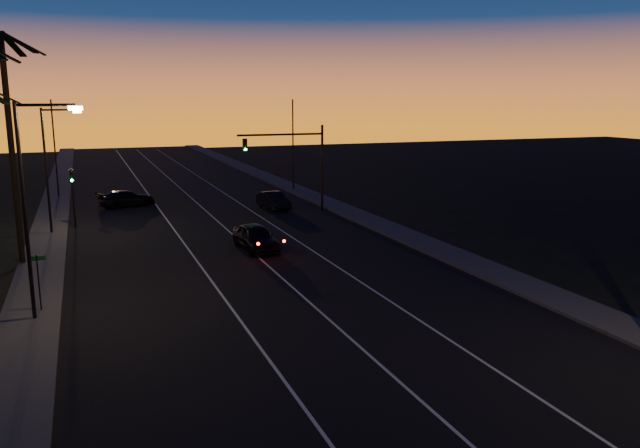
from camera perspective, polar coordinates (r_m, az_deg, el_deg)
name	(u,v)px	position (r m, az deg, el deg)	size (l,w,h in m)	color
road	(238,247)	(39.27, -7.53, -2.07)	(20.00, 170.00, 0.01)	black
sidewalk_left	(42,262)	(38.36, -24.04, -3.19)	(2.40, 170.00, 0.16)	#31312F
sidewalk_right	(397,232)	(43.13, 7.09, -0.74)	(2.40, 170.00, 0.16)	#31312F
lane_stripe_left	(189,251)	(38.71, -11.85, -2.40)	(0.12, 160.00, 0.01)	silver
lane_stripe_mid	(246,246)	(39.38, -6.82, -2.00)	(0.12, 160.00, 0.01)	silver
lane_stripe_right	(298,241)	(40.34, -1.99, -1.60)	(0.12, 160.00, 0.01)	silver
palm_far	(9,127)	(37.39, -26.53, 7.95)	(4.25, 4.16, 12.53)	black
streetlight_left_near	(31,195)	(27.54, -24.89, 2.46)	(2.55, 0.26, 9.00)	black
streetlight_left_far	(50,160)	(45.42, -23.42, 5.39)	(2.55, 0.26, 8.50)	black
street_sign	(38,276)	(29.25, -24.36, -4.38)	(0.70, 0.06, 2.60)	black
signal_mast	(295,153)	(49.95, -2.34, 6.46)	(7.10, 0.41, 7.00)	black
signal_post	(72,188)	(47.60, -21.70, 3.12)	(0.28, 0.37, 4.20)	black
far_pole_left	(55,149)	(62.41, -23.08, 6.30)	(0.14, 0.14, 9.00)	black
far_pole_right	(293,145)	(62.55, -2.49, 7.21)	(0.14, 0.14, 9.00)	black
lead_car	(256,237)	(38.17, -5.92, -1.20)	(2.17, 5.26, 1.57)	black
right_car	(274,200)	(52.19, -4.27, 2.16)	(1.99, 4.46, 1.42)	black
cross_car	(127,198)	(55.66, -17.25, 2.25)	(5.23, 3.52, 1.41)	black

